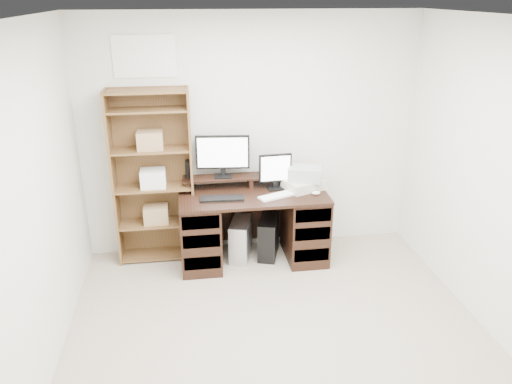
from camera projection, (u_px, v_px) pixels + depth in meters
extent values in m
cube|color=tan|center=(287.00, 364.00, 3.84)|extent=(3.50, 4.00, 0.02)
cube|color=white|center=(297.00, 18.00, 2.90)|extent=(3.50, 4.00, 0.02)
cube|color=silver|center=(251.00, 136.00, 5.22)|extent=(3.50, 0.02, 2.50)
cube|color=silver|center=(17.00, 232.00, 3.13)|extent=(0.02, 4.00, 2.50)
cube|color=white|center=(144.00, 56.00, 4.75)|extent=(0.60, 0.01, 0.40)
cube|color=black|center=(253.00, 195.00, 5.06)|extent=(1.50, 0.70, 0.03)
cube|color=black|center=(200.00, 232.00, 5.12)|extent=(0.40, 0.66, 0.72)
cube|color=black|center=(305.00, 225.00, 5.27)|extent=(0.40, 0.66, 0.72)
cube|color=black|center=(249.00, 212.00, 5.49)|extent=(1.48, 0.02, 0.65)
cube|color=black|center=(202.00, 263.00, 4.89)|extent=(0.36, 0.01, 0.14)
cube|color=black|center=(201.00, 241.00, 4.80)|extent=(0.36, 0.01, 0.14)
cube|color=black|center=(201.00, 223.00, 4.73)|extent=(0.36, 0.01, 0.14)
cube|color=black|center=(312.00, 255.00, 5.04)|extent=(0.36, 0.01, 0.14)
cube|color=black|center=(313.00, 234.00, 4.95)|extent=(0.36, 0.01, 0.14)
cube|color=black|center=(313.00, 215.00, 4.88)|extent=(0.36, 0.01, 0.14)
cube|color=black|center=(188.00, 185.00, 5.15)|extent=(0.04, 0.20, 0.10)
cube|color=black|center=(250.00, 182.00, 5.23)|extent=(0.04, 0.20, 0.10)
cube|color=black|center=(310.00, 178.00, 5.32)|extent=(0.04, 0.20, 0.10)
cube|color=black|center=(250.00, 176.00, 5.21)|extent=(1.40, 0.22, 0.02)
cube|color=black|center=(223.00, 176.00, 5.17)|extent=(0.19, 0.16, 0.02)
cube|color=black|center=(223.00, 170.00, 5.16)|extent=(0.05, 0.04, 0.10)
cube|color=black|center=(223.00, 152.00, 5.09)|extent=(0.55, 0.09, 0.35)
cube|color=white|center=(223.00, 153.00, 5.07)|extent=(0.51, 0.06, 0.31)
cube|color=black|center=(275.00, 188.00, 5.17)|extent=(0.17, 0.14, 0.01)
cube|color=black|center=(275.00, 183.00, 5.17)|extent=(0.05, 0.03, 0.09)
cube|color=black|center=(275.00, 168.00, 5.11)|extent=(0.34, 0.05, 0.29)
cube|color=white|center=(276.00, 169.00, 5.09)|extent=(0.30, 0.02, 0.26)
cube|color=black|center=(189.00, 169.00, 5.12)|extent=(0.08, 0.08, 0.18)
cube|color=black|center=(222.00, 198.00, 4.91)|extent=(0.43, 0.16, 0.02)
cube|color=white|center=(278.00, 196.00, 4.98)|extent=(0.43, 0.27, 0.02)
ellipsoid|color=white|center=(316.00, 193.00, 5.03)|extent=(0.10, 0.08, 0.04)
cube|color=#BDB8A5|center=(304.00, 184.00, 5.16)|extent=(0.47, 0.42, 0.10)
cube|color=#A6ABB1|center=(305.00, 174.00, 5.12)|extent=(0.38, 0.32, 0.14)
cube|color=#AFB1B6|center=(241.00, 239.00, 5.30)|extent=(0.30, 0.46, 0.42)
cube|color=black|center=(269.00, 237.00, 5.34)|extent=(0.30, 0.46, 0.43)
cube|color=#19FF33|center=(266.00, 238.00, 5.11)|extent=(0.01, 0.01, 0.01)
cube|color=brown|center=(114.00, 180.00, 4.99)|extent=(0.02, 0.30, 1.80)
cube|color=brown|center=(192.00, 176.00, 5.10)|extent=(0.02, 0.30, 1.80)
cube|color=brown|center=(154.00, 173.00, 5.17)|extent=(0.80, 0.01, 1.80)
cube|color=brown|center=(159.00, 254.00, 5.37)|extent=(0.75, 0.28, 0.02)
cube|color=brown|center=(157.00, 223.00, 5.23)|extent=(0.75, 0.28, 0.02)
cube|color=brown|center=(154.00, 187.00, 5.08)|extent=(0.75, 0.28, 0.02)
cube|color=brown|center=(151.00, 150.00, 4.93)|extent=(0.75, 0.28, 0.02)
cube|color=brown|center=(148.00, 110.00, 4.78)|extent=(0.75, 0.28, 0.02)
cube|color=brown|center=(146.00, 91.00, 4.71)|extent=(0.75, 0.28, 0.02)
cube|color=#A07F54|center=(156.00, 214.00, 5.19)|extent=(0.25, 0.20, 0.18)
cube|color=white|center=(153.00, 178.00, 5.04)|extent=(0.25, 0.20, 0.18)
cube|color=#A07F54|center=(150.00, 140.00, 4.89)|extent=(0.25, 0.20, 0.18)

